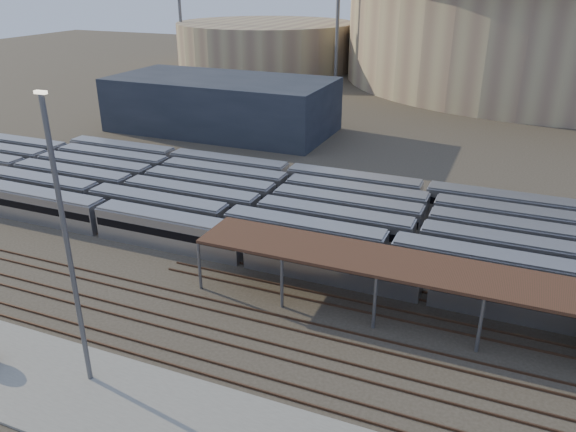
# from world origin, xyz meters

# --- Properties ---
(ground) EXTENTS (420.00, 420.00, 0.00)m
(ground) POSITION_xyz_m (0.00, 0.00, 0.00)
(ground) COLOR #383026
(ground) RESTS_ON ground
(apron) EXTENTS (50.00, 9.00, 0.20)m
(apron) POSITION_xyz_m (-5.00, -15.00, 0.10)
(apron) COLOR gray
(apron) RESTS_ON ground
(subway_trains) EXTENTS (129.31, 23.90, 3.60)m
(subway_trains) POSITION_xyz_m (-2.75, 18.50, 1.80)
(subway_trains) COLOR #ADAEB2
(subway_trains) RESTS_ON ground
(inspection_shed) EXTENTS (60.30, 6.00, 5.30)m
(inspection_shed) POSITION_xyz_m (22.00, 4.00, 4.98)
(inspection_shed) COLOR slate
(inspection_shed) RESTS_ON ground
(empty_tracks) EXTENTS (170.00, 9.62, 0.18)m
(empty_tracks) POSITION_xyz_m (0.00, -5.00, 0.09)
(empty_tracks) COLOR #4C3323
(empty_tracks) RESTS_ON ground
(stadium) EXTENTS (124.00, 124.00, 32.50)m
(stadium) POSITION_xyz_m (25.00, 140.00, 16.47)
(stadium) COLOR tan
(stadium) RESTS_ON ground
(secondary_arena) EXTENTS (56.00, 56.00, 14.00)m
(secondary_arena) POSITION_xyz_m (-60.00, 130.00, 7.00)
(secondary_arena) COLOR tan
(secondary_arena) RESTS_ON ground
(service_building) EXTENTS (42.00, 20.00, 10.00)m
(service_building) POSITION_xyz_m (-35.00, 55.00, 5.00)
(service_building) COLOR #1E232D
(service_building) RESTS_ON ground
(floodlight_0) EXTENTS (4.00, 1.00, 38.40)m
(floodlight_0) POSITION_xyz_m (-30.00, 110.00, 20.65)
(floodlight_0) COLOR slate
(floodlight_0) RESTS_ON ground
(yard_light_pole) EXTENTS (0.81, 0.36, 21.50)m
(yard_light_pole) POSITION_xyz_m (-8.75, -13.54, 11.03)
(yard_light_pole) COLOR slate
(yard_light_pole) RESTS_ON apron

